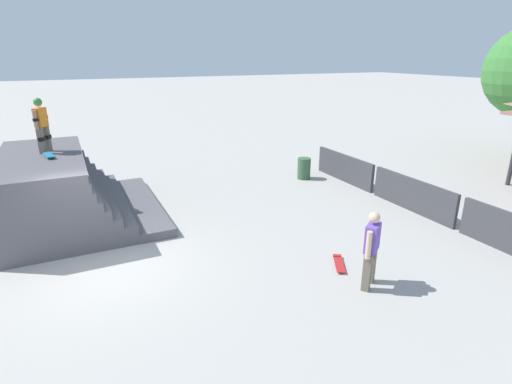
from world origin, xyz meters
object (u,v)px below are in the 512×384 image
Objects in this scene: bystander_walking at (372,246)px; skateboard_on_ground at (339,263)px; trash_bin at (304,168)px; skater_on_deck at (41,122)px; skateboard_on_deck at (49,155)px.

skateboard_on_ground is at bearing 56.06° from bystander_walking.
skateboard_on_ground is 0.98× the size of trash_bin.
skater_on_deck reaches higher than skateboard_on_deck.
bystander_walking is (6.49, 6.02, -1.16)m from skateboard_on_deck.
skateboard_on_deck is 8.92m from bystander_walking.
skateboard_on_deck is 9.17m from trash_bin.
trash_bin is at bearing 118.76° from skater_on_deck.
skateboard_on_ground is at bearing 37.11° from skateboard_on_deck.
skater_on_deck is 9.16m from skateboard_on_ground.
trash_bin reaches higher than skateboard_on_ground.
skateboard_on_deck reaches higher than trash_bin.
bystander_walking is 1.35m from skateboard_on_ground.
skater_on_deck reaches higher than bystander_walking.
skater_on_deck is at bearing 95.09° from bystander_walking.
skateboard_on_deck is at bearing -84.33° from trash_bin.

